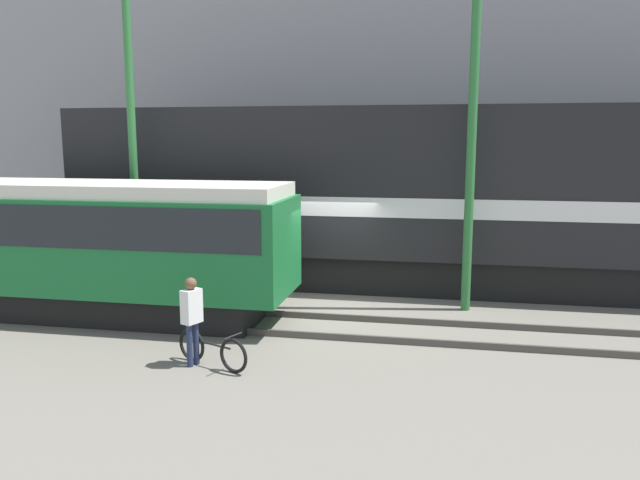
{
  "coord_description": "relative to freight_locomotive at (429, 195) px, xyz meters",
  "views": [
    {
      "loc": [
        2.86,
        -14.49,
        4.11
      ],
      "look_at": [
        0.13,
        -0.59,
        1.8
      ],
      "focal_mm": 35.0,
      "sensor_mm": 36.0,
      "label": 1
    }
  ],
  "objects": [
    {
      "name": "person",
      "position": [
        -4.03,
        -6.98,
        -1.59
      ],
      "size": [
        0.35,
        0.42,
        1.65
      ],
      "color": "#232D4C",
      "rests_on": "ground"
    },
    {
      "name": "utility_pole_center",
      "position": [
        0.99,
        -2.17,
        2.12
      ],
      "size": [
        0.22,
        0.22,
        9.41
      ],
      "color": "#2D7238",
      "rests_on": "ground"
    },
    {
      "name": "building_backdrop",
      "position": [
        -2.51,
        7.13,
        3.36
      ],
      "size": [
        37.71,
        6.0,
        11.89
      ],
      "color": "#99999E",
      "rests_on": "ground"
    },
    {
      "name": "streetcar",
      "position": [
        -8.95,
        -4.35,
        -0.79
      ],
      "size": [
        12.14,
        2.54,
        3.13
      ],
      "color": "black",
      "rests_on": "ground"
    },
    {
      "name": "ground_plane",
      "position": [
        -2.51,
        -2.76,
        -2.58
      ],
      "size": [
        120.0,
        120.0,
        0.0
      ],
      "primitive_type": "plane",
      "color": "slate"
    },
    {
      "name": "track_far",
      "position": [
        -2.51,
        -0.0,
        -2.51
      ],
      "size": [
        60.0,
        1.5,
        0.14
      ],
      "color": "#47423D",
      "rests_on": "ground"
    },
    {
      "name": "track_near",
      "position": [
        -2.51,
        -4.35,
        -2.51
      ],
      "size": [
        60.0,
        1.5,
        0.14
      ],
      "color": "#47423D",
      "rests_on": "ground"
    },
    {
      "name": "freight_locomotive",
      "position": [
        0.0,
        0.0,
        0.0
      ],
      "size": [
        19.76,
        3.04,
        5.53
      ],
      "color": "black",
      "rests_on": "ground"
    },
    {
      "name": "utility_pole_left",
      "position": [
        -7.56,
        -2.17,
        1.74
      ],
      "size": [
        0.21,
        0.21,
        8.65
      ],
      "color": "#2D7238",
      "rests_on": "ground"
    },
    {
      "name": "bicycle",
      "position": [
        -3.66,
        -7.0,
        -2.26
      ],
      "size": [
        1.56,
        0.78,
        0.7
      ],
      "color": "black",
      "rests_on": "ground"
    }
  ]
}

